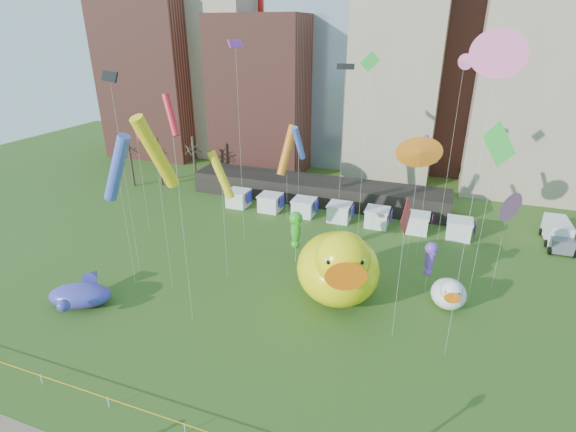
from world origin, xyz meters
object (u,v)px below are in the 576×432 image
at_px(seahorse_green, 296,227).
at_px(seahorse_purple, 430,256).
at_px(big_duck, 339,266).
at_px(whale_inflatable, 81,294).
at_px(small_duck, 449,293).
at_px(box_truck, 558,233).

height_order(seahorse_green, seahorse_purple, seahorse_green).
height_order(big_duck, whale_inflatable, big_duck).
relative_size(small_duck, seahorse_purple, 0.83).
height_order(big_duck, seahorse_purple, big_duck).
height_order(big_duck, small_duck, big_duck).
xyz_separation_m(small_duck, box_truck, (11.79, 18.10, -0.11)).
distance_m(big_duck, seahorse_green, 8.36).
height_order(whale_inflatable, box_truck, box_truck).
distance_m(small_duck, box_truck, 21.60).
bearing_deg(box_truck, whale_inflatable, -147.53).
height_order(small_duck, seahorse_purple, seahorse_purple).
bearing_deg(seahorse_purple, seahorse_green, 162.09).
bearing_deg(seahorse_purple, whale_inflatable, -168.99).
relative_size(seahorse_green, seahorse_purple, 1.11).
relative_size(big_duck, whale_inflatable, 1.62).
relative_size(big_duck, seahorse_purple, 2.13).
xyz_separation_m(whale_inflatable, box_truck, (43.74, 29.39, 0.27)).
bearing_deg(small_duck, box_truck, 50.86).
bearing_deg(big_duck, small_duck, -5.62).
relative_size(small_duck, whale_inflatable, 0.63).
bearing_deg(big_duck, seahorse_green, 117.89).
bearing_deg(seahorse_green, whale_inflatable, -161.18).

